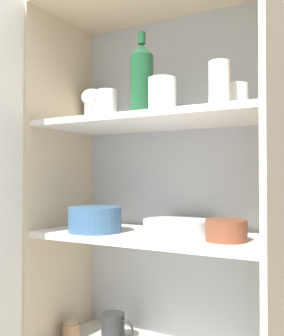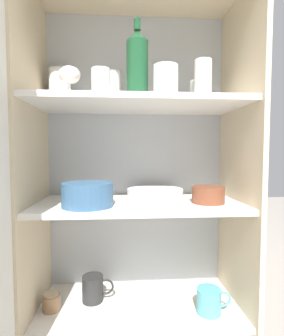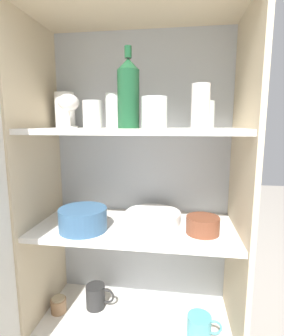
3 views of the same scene
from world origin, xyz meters
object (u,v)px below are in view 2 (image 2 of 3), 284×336
object	(u,v)px
serving_bowl_small	(208,194)
coffee_mug_primary	(209,301)
wine_bottle	(137,64)
mixing_bowl_large	(88,194)
plate_stack_white	(155,194)
storage_jar	(51,302)

from	to	relation	value
serving_bowl_small	coffee_mug_primary	bearing A→B (deg)	-87.86
wine_bottle	mixing_bowl_large	distance (m)	0.49
plate_stack_white	coffee_mug_primary	world-z (taller)	plate_stack_white
plate_stack_white	coffee_mug_primary	size ratio (longest dim) A/B	1.71
coffee_mug_primary	storage_jar	world-z (taller)	coffee_mug_primary
mixing_bowl_large	coffee_mug_primary	distance (m)	0.60
plate_stack_white	coffee_mug_primary	xyz separation A→B (m)	(0.19, -0.11, -0.39)
plate_stack_white	storage_jar	world-z (taller)	plate_stack_white
mixing_bowl_large	coffee_mug_primary	world-z (taller)	mixing_bowl_large
mixing_bowl_large	storage_jar	distance (m)	0.45
wine_bottle	mixing_bowl_large	bearing A→B (deg)	-177.40
wine_bottle	serving_bowl_small	world-z (taller)	wine_bottle
mixing_bowl_large	serving_bowl_small	bearing A→B (deg)	4.04
wine_bottle	serving_bowl_small	xyz separation A→B (m)	(0.27, 0.02, -0.46)
mixing_bowl_large	serving_bowl_small	world-z (taller)	mixing_bowl_large
wine_bottle	mixing_bowl_large	size ratio (longest dim) A/B	1.50
plate_stack_white	serving_bowl_small	bearing A→B (deg)	-22.63
plate_stack_white	coffee_mug_primary	distance (m)	0.44
serving_bowl_small	storage_jar	size ratio (longest dim) A/B	1.85
wine_bottle	plate_stack_white	size ratio (longest dim) A/B	1.21
wine_bottle	coffee_mug_primary	distance (m)	0.90
mixing_bowl_large	serving_bowl_small	distance (m)	0.44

